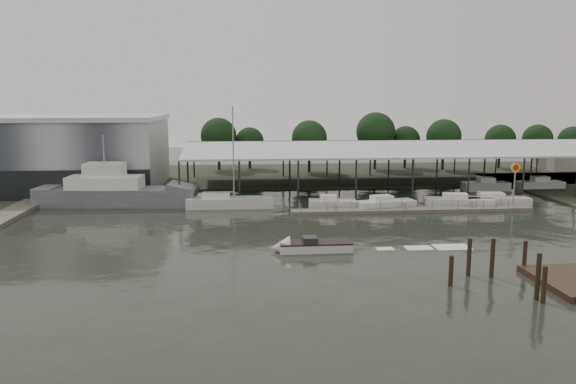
{
  "coord_description": "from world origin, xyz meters",
  "views": [
    {
      "loc": [
        -4.82,
        -51.62,
        12.84
      ],
      "look_at": [
        0.66,
        10.13,
        2.5
      ],
      "focal_mm": 35.0,
      "sensor_mm": 36.0,
      "label": 1
    }
  ],
  "objects": [
    {
      "name": "shell_fuel_sign",
      "position": [
        27.0,
        9.99,
        3.93
      ],
      "size": [
        1.1,
        0.18,
        5.55
      ],
      "color": "gray",
      "rests_on": "ground"
    },
    {
      "name": "moored_cruiser_1",
      "position": [
        12.26,
        11.73,
        0.61
      ],
      "size": [
        7.24,
        3.61,
        1.7
      ],
      "rotation": [
        0.0,
        0.0,
        0.21
      ],
      "color": "silver",
      "rests_on": "ground"
    },
    {
      "name": "grey_trawler",
      "position": [
        -19.72,
        17.23,
        1.58
      ],
      "size": [
        19.62,
        6.07,
        8.84
      ],
      "rotation": [
        0.0,
        0.0,
        -0.09
      ],
      "color": "slate",
      "rests_on": "ground"
    },
    {
      "name": "ground",
      "position": [
        0.0,
        0.0,
        0.0
      ],
      "size": [
        200.0,
        200.0,
        0.0
      ],
      "primitive_type": "plane",
      "color": "#252A22",
      "rests_on": "ground"
    },
    {
      "name": "trawler_dock",
      "position": [
        -30.0,
        14.0,
        0.25
      ],
      "size": [
        3.0,
        18.0,
        0.5
      ],
      "color": "#625F56",
      "rests_on": "ground"
    },
    {
      "name": "horizon_tree_line",
      "position": [
        22.25,
        47.27,
        5.98
      ],
      "size": [
        70.5,
        11.48,
        10.47
      ],
      "color": "black",
      "rests_on": "ground"
    },
    {
      "name": "storage_warehouse",
      "position": [
        -28.0,
        29.94,
        5.29
      ],
      "size": [
        24.5,
        20.5,
        10.5
      ],
      "color": "#A6ACB1",
      "rests_on": "ground"
    },
    {
      "name": "land_strip_far",
      "position": [
        0.0,
        42.0,
        0.1
      ],
      "size": [
        140.0,
        30.0,
        0.3
      ],
      "color": "#373D2E",
      "rests_on": "ground"
    },
    {
      "name": "covered_boat_shed",
      "position": [
        17.0,
        28.0,
        6.13
      ],
      "size": [
        58.24,
        24.0,
        6.96
      ],
      "color": "silver",
      "rests_on": "ground"
    },
    {
      "name": "moored_cruiser_0",
      "position": [
        6.07,
        12.74,
        0.61
      ],
      "size": [
        5.79,
        2.93,
        1.7
      ],
      "rotation": [
        0.0,
        0.0,
        -0.13
      ],
      "color": "silver",
      "rests_on": "ground"
    },
    {
      "name": "moored_cruiser_2",
      "position": [
        21.4,
        12.49,
        0.61
      ],
      "size": [
        8.29,
        3.77,
        1.7
      ],
      "rotation": [
        0.0,
        0.0,
        -0.2
      ],
      "color": "silver",
      "rests_on": "ground"
    },
    {
      "name": "moored_cruiser_3",
      "position": [
        25.97,
        12.73,
        0.61
      ],
      "size": [
        8.48,
        2.88,
        1.7
      ],
      "rotation": [
        0.0,
        0.0,
        -0.08
      ],
      "color": "silver",
      "rests_on": "ground"
    },
    {
      "name": "floating_dock",
      "position": [
        15.0,
        10.0,
        0.2
      ],
      "size": [
        28.0,
        2.0,
        1.4
      ],
      "color": "#625F56",
      "rests_on": "ground"
    },
    {
      "name": "white_sailboat",
      "position": [
        -6.11,
        14.45,
        0.64
      ],
      "size": [
        10.22,
        2.62,
        12.13
      ],
      "rotation": [
        0.0,
        0.0,
        -0.0
      ],
      "color": "silver",
      "rests_on": "ground"
    },
    {
      "name": "speedboat_underway",
      "position": [
        1.03,
        -5.62,
        0.39
      ],
      "size": [
        17.85,
        2.5,
        2.0
      ],
      "rotation": [
        0.0,
        0.0,
        3.15
      ],
      "color": "silver",
      "rests_on": "ground"
    },
    {
      "name": "mooring_pilings",
      "position": [
        13.4,
        -15.5,
        1.02
      ],
      "size": [
        7.17,
        6.99,
        3.69
      ],
      "color": "#2D2116",
      "rests_on": "ground"
    }
  ]
}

